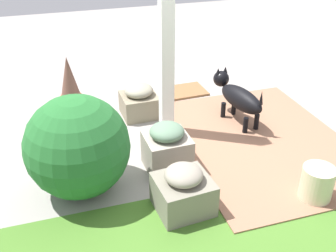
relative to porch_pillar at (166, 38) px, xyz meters
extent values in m
plane|color=gray|center=(-0.23, 0.09, -1.11)|extent=(12.00, 12.00, 0.00)
cube|color=#97694F|center=(-0.94, 0.52, -1.10)|extent=(1.80, 2.40, 0.02)
cube|color=white|center=(0.00, 0.00, 0.00)|extent=(0.14, 0.14, 2.21)
cube|color=gray|center=(0.20, -0.48, -0.97)|extent=(0.44, 0.43, 0.27)
ellipsoid|color=gray|center=(0.20, -0.48, -0.77)|extent=(0.35, 0.35, 0.16)
cube|color=gray|center=(0.20, 0.67, -0.93)|extent=(0.44, 0.42, 0.35)
ellipsoid|color=slate|center=(0.20, 0.67, -0.69)|extent=(0.34, 0.34, 0.15)
cube|color=gray|center=(0.25, 1.30, -0.95)|extent=(0.50, 0.47, 0.31)
ellipsoid|color=gray|center=(0.25, 1.30, -0.74)|extent=(0.33, 0.33, 0.15)
sphere|color=#24662C|center=(1.05, 0.77, -0.64)|extent=(0.93, 0.93, 0.93)
cylinder|color=#B66834|center=(0.98, -0.78, -0.98)|extent=(0.26, 0.26, 0.25)
cone|color=brown|center=(0.98, -0.78, -0.61)|extent=(0.23, 0.23, 0.50)
ellipsoid|color=black|center=(-0.88, 0.09, -0.77)|extent=(0.37, 0.72, 0.25)
sphere|color=black|center=(-0.79, -0.30, -0.67)|extent=(0.19, 0.19, 0.19)
cone|color=black|center=(-0.74, -0.29, -0.56)|extent=(0.06, 0.06, 0.08)
cone|color=black|center=(-0.85, -0.32, -0.56)|extent=(0.06, 0.06, 0.08)
cylinder|color=black|center=(-0.75, -0.10, -1.00)|extent=(0.06, 0.06, 0.21)
cylinder|color=black|center=(-0.91, -0.14, -1.00)|extent=(0.06, 0.06, 0.21)
cylinder|color=black|center=(-0.84, 0.31, -1.00)|extent=(0.06, 0.06, 0.21)
cylinder|color=black|center=(-1.00, 0.28, -1.00)|extent=(0.06, 0.06, 0.21)
cone|color=black|center=(-0.94, 0.41, -0.62)|extent=(0.05, 0.05, 0.16)
cylinder|color=beige|center=(-0.92, 1.52, -0.94)|extent=(0.29, 0.29, 0.33)
cube|color=brown|center=(-0.56, -0.95, -1.09)|extent=(0.58, 0.46, 0.03)
camera|label=1|loc=(1.18, 3.83, 1.28)|focal=43.06mm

